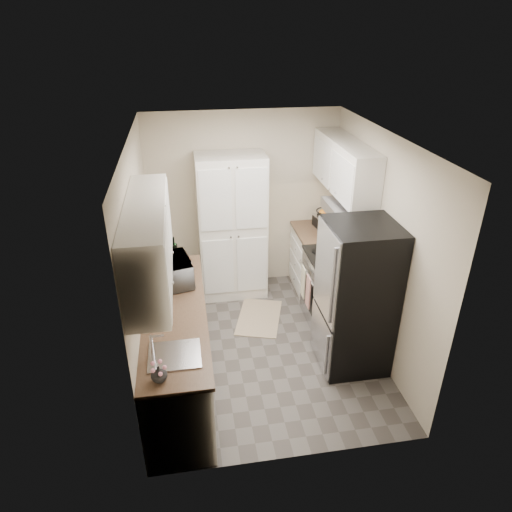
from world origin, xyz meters
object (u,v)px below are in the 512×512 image
(wine_bottle, at_px, (174,252))
(toaster_oven, at_px, (325,223))
(pantry_cabinet, at_px, (232,228))
(microwave, at_px, (174,271))
(electric_range, at_px, (334,288))
(refrigerator, at_px, (356,298))

(wine_bottle, distance_m, toaster_oven, 2.17)
(pantry_cabinet, bearing_deg, microwave, -122.87)
(electric_range, distance_m, refrigerator, 0.88)
(microwave, height_order, wine_bottle, wine_bottle)
(pantry_cabinet, distance_m, toaster_oven, 1.29)
(refrigerator, bearing_deg, toaster_oven, 84.82)
(electric_range, bearing_deg, pantry_cabinet, 141.78)
(refrigerator, distance_m, wine_bottle, 2.15)
(refrigerator, height_order, toaster_oven, refrigerator)
(electric_range, bearing_deg, toaster_oven, 82.31)
(refrigerator, height_order, wine_bottle, refrigerator)
(pantry_cabinet, xyz_separation_m, toaster_oven, (1.29, -0.07, 0.02))
(wine_bottle, xyz_separation_m, toaster_oven, (2.06, 0.69, -0.06))
(refrigerator, bearing_deg, wine_bottle, 153.20)
(electric_range, xyz_separation_m, microwave, (-1.95, -0.28, 0.59))
(wine_bottle, height_order, toaster_oven, wine_bottle)
(wine_bottle, bearing_deg, pantry_cabinet, 44.58)
(electric_range, bearing_deg, microwave, -171.83)
(electric_range, xyz_separation_m, toaster_oven, (0.12, 0.85, 0.54))
(pantry_cabinet, bearing_deg, electric_range, -38.22)
(pantry_cabinet, height_order, electric_range, pantry_cabinet)
(refrigerator, xyz_separation_m, toaster_oven, (0.15, 1.65, 0.17))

